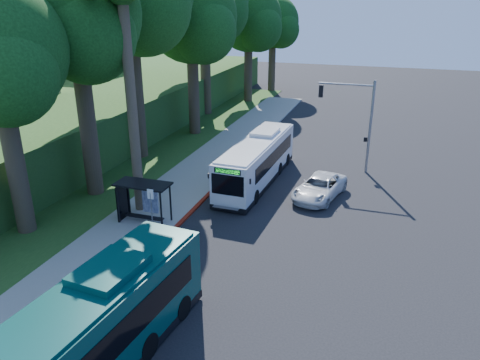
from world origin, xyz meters
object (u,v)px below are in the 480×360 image
(white_bus, at_px, (257,160))
(teal_bus, at_px, (77,345))
(bus_shelter, at_px, (141,194))
(pickup, at_px, (319,187))

(white_bus, distance_m, teal_bus, 20.45)
(bus_shelter, xyz_separation_m, white_bus, (4.66, 8.41, -0.15))
(teal_bus, height_order, pickup, teal_bus)
(white_bus, height_order, teal_bus, teal_bus)
(bus_shelter, xyz_separation_m, pickup, (9.43, 6.90, -1.09))
(bus_shelter, distance_m, white_bus, 9.62)
(white_bus, height_order, pickup, white_bus)
(white_bus, bearing_deg, bus_shelter, -116.85)
(teal_bus, bearing_deg, bus_shelter, 115.48)
(bus_shelter, bearing_deg, teal_bus, -69.98)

